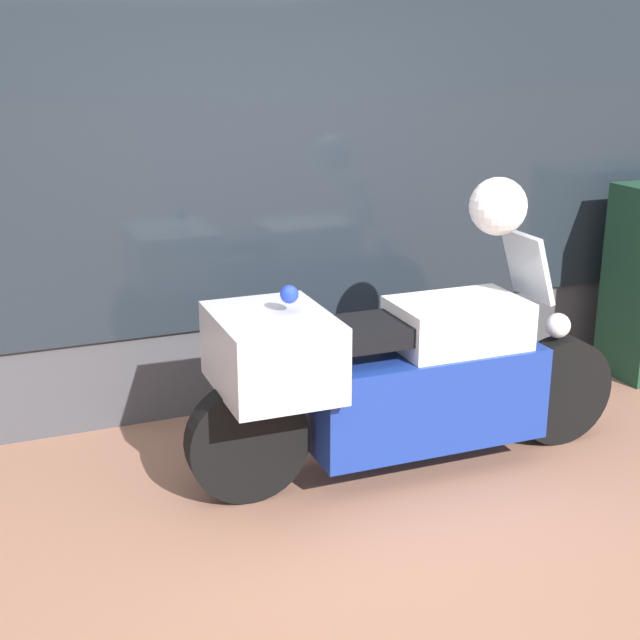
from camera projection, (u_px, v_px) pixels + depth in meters
name	position (u px, v px, depth m)	size (l,w,h in m)	color
ground_plane	(374.00, 553.00, 4.02)	(60.00, 60.00, 0.00)	#8E604C
shop_building	(158.00, 119.00, 5.08)	(6.76, 0.55, 3.53)	#424247
window_display	(301.00, 316.00, 5.81)	(5.31, 0.30, 2.03)	slate
paramedic_motorcycle	(389.00, 375.00, 4.60)	(2.46, 0.70, 1.24)	black
white_helmet	(498.00, 206.00, 4.55)	(0.30, 0.30, 0.30)	white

